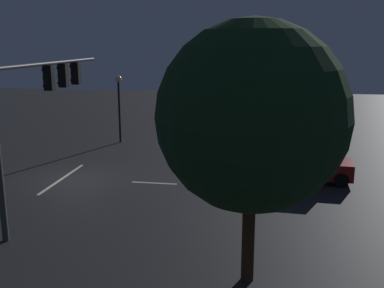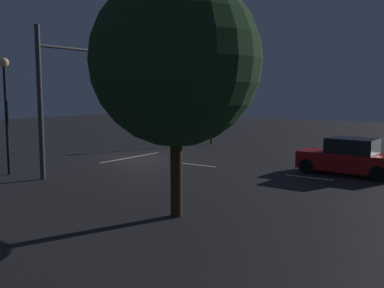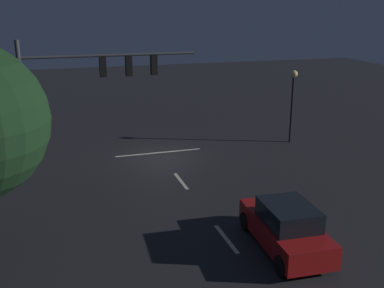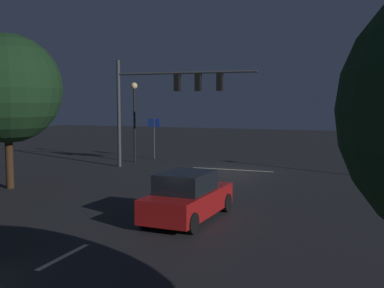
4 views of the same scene
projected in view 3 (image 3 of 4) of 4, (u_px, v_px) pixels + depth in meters
The scene contains 9 objects.
ground_plane at pixel (161, 156), 25.91m from camera, with size 80.00×80.00×0.00m, color #232326.
traffic_signal_assembly at pixel (89, 79), 23.01m from camera, with size 8.85×0.47×6.62m.
lane_dash_far at pixel (181, 181), 22.25m from camera, with size 2.20×0.16×0.01m, color beige.
lane_dash_mid at pixel (226, 239), 16.78m from camera, with size 2.20×0.16×0.01m, color beige.
stop_bar at pixel (159, 153), 26.51m from camera, with size 5.00×0.16×0.01m, color beige.
car_approaching at pixel (286, 227), 15.93m from camera, with size 2.11×4.45×1.70m.
street_lamp_left_kerb at pixel (293, 92), 27.70m from camera, with size 0.44×0.44×4.45m.
street_lamp_right_kerb at pixel (22, 93), 24.42m from camera, with size 0.44×0.44×5.34m.
route_sign at pixel (35, 113), 26.87m from camera, with size 0.90×0.11×2.91m.
Camera 3 is at (5.68, 23.98, 8.20)m, focal length 43.02 mm.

